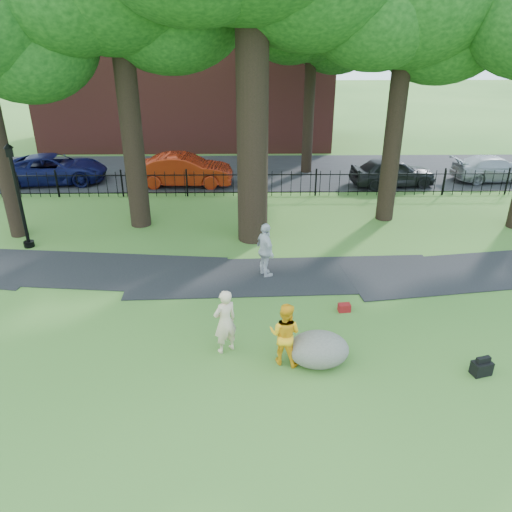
{
  "coord_description": "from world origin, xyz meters",
  "views": [
    {
      "loc": [
        -0.18,
        -10.36,
        7.57
      ],
      "look_at": [
        0.04,
        2.0,
        1.65
      ],
      "focal_mm": 35.0,
      "sensor_mm": 36.0,
      "label": 1
    }
  ],
  "objects_px": {
    "man": "(285,334)",
    "boulder": "(319,347)",
    "lamppost": "(19,198)",
    "woman": "(225,321)",
    "red_sedan": "(184,170)"
  },
  "relations": [
    {
      "from": "lamppost",
      "to": "woman",
      "type": "bearing_deg",
      "value": -64.02
    },
    {
      "from": "woman",
      "to": "red_sedan",
      "type": "height_order",
      "value": "woman"
    },
    {
      "from": "man",
      "to": "boulder",
      "type": "relative_size",
      "value": 1.1
    },
    {
      "from": "woman",
      "to": "boulder",
      "type": "height_order",
      "value": "woman"
    },
    {
      "from": "woman",
      "to": "lamppost",
      "type": "height_order",
      "value": "lamppost"
    },
    {
      "from": "woman",
      "to": "boulder",
      "type": "bearing_deg",
      "value": 134.12
    },
    {
      "from": "man",
      "to": "lamppost",
      "type": "xyz_separation_m",
      "value": [
        -8.86,
        6.92,
        1.05
      ]
    },
    {
      "from": "lamppost",
      "to": "man",
      "type": "bearing_deg",
      "value": -61.08
    },
    {
      "from": "woman",
      "to": "lamppost",
      "type": "relative_size",
      "value": 0.45
    },
    {
      "from": "woman",
      "to": "lamppost",
      "type": "bearing_deg",
      "value": -74.02
    },
    {
      "from": "man",
      "to": "woman",
      "type": "bearing_deg",
      "value": 2.61
    },
    {
      "from": "woman",
      "to": "lamppost",
      "type": "distance_m",
      "value": 9.88
    },
    {
      "from": "woman",
      "to": "man",
      "type": "relative_size",
      "value": 1.06
    },
    {
      "from": "boulder",
      "to": "lamppost",
      "type": "xyz_separation_m",
      "value": [
        -9.68,
        6.95,
        1.43
      ]
    },
    {
      "from": "woman",
      "to": "man",
      "type": "height_order",
      "value": "woman"
    }
  ]
}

